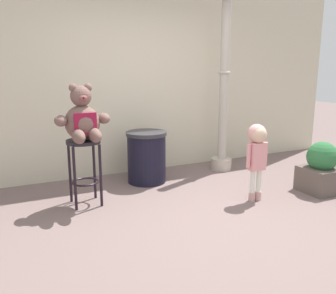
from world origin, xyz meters
TOP-DOWN VIEW (x-y plane):
  - ground_plane at (0.00, 0.00)m, footprint 24.00×24.00m
  - building_wall at (0.00, 2.20)m, footprint 7.40×0.30m
  - bar_stool_with_teddy at (-1.05, 1.00)m, footprint 0.39×0.39m
  - teddy_bear at (-1.05, 0.97)m, footprint 0.62×0.55m
  - child_walking at (0.82, 0.24)m, footprint 0.30×0.24m
  - trash_bin at (-0.09, 1.48)m, footprint 0.56×0.56m
  - lamppost at (1.22, 1.56)m, footprint 0.32×0.32m
  - planter_with_shrub at (1.79, 0.13)m, footprint 0.46×0.46m

SIDE VIEW (x-z plane):
  - ground_plane at x=0.00m, z-range 0.00..0.00m
  - planter_with_shrub at x=1.79m, z-range -0.03..0.63m
  - trash_bin at x=-0.09m, z-range 0.00..0.72m
  - bar_stool_with_teddy at x=-1.05m, z-range 0.16..0.94m
  - child_walking at x=0.82m, z-range 0.21..1.15m
  - teddy_bear at x=-1.05m, z-range 0.69..1.32m
  - lamppost at x=1.22m, z-range -0.29..2.30m
  - building_wall at x=0.00m, z-range 0.00..3.51m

